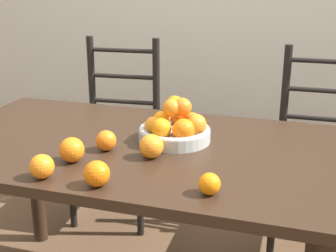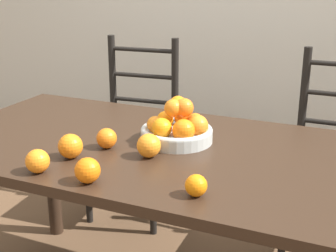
{
  "view_description": "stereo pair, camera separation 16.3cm",
  "coord_description": "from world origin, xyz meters",
  "views": [
    {
      "loc": [
        0.6,
        -1.48,
        1.34
      ],
      "look_at": [
        0.14,
        -0.01,
        0.82
      ],
      "focal_mm": 50.0,
      "sensor_mm": 36.0,
      "label": 1
    },
    {
      "loc": [
        0.75,
        -1.43,
        1.34
      ],
      "look_at": [
        0.14,
        -0.01,
        0.82
      ],
      "focal_mm": 50.0,
      "sensor_mm": 36.0,
      "label": 2
    }
  ],
  "objects": [
    {
      "name": "dining_table",
      "position": [
        0.0,
        0.0,
        0.64
      ],
      "size": [
        1.51,
        0.87,
        0.74
      ],
      "color": "black",
      "rests_on": "ground_plane"
    },
    {
      "name": "orange_loose_5",
      "position": [
        0.35,
        -0.32,
        0.77
      ],
      "size": [
        0.06,
        0.06,
        0.06
      ],
      "color": "orange",
      "rests_on": "dining_table"
    },
    {
      "name": "orange_loose_0",
      "position": [
        -0.13,
        -0.22,
        0.78
      ],
      "size": [
        0.08,
        0.08,
        0.08
      ],
      "color": "orange",
      "rests_on": "dining_table"
    },
    {
      "name": "fruit_bowl",
      "position": [
        0.14,
        0.07,
        0.79
      ],
      "size": [
        0.26,
        0.26,
        0.17
      ],
      "color": "#B2B7B2",
      "rests_on": "dining_table"
    },
    {
      "name": "orange_loose_1",
      "position": [
        -0.15,
        -0.36,
        0.78
      ],
      "size": [
        0.08,
        0.08,
        0.08
      ],
      "color": "orange",
      "rests_on": "dining_table"
    },
    {
      "name": "chair_left",
      "position": [
        -0.4,
        0.76,
        0.48
      ],
      "size": [
        0.45,
        0.43,
        0.99
      ],
      "rotation": [
        0.0,
        0.0,
        0.08
      ],
      "color": "black",
      "rests_on": "ground_plane"
    },
    {
      "name": "orange_loose_2",
      "position": [
        0.03,
        -0.36,
        0.78
      ],
      "size": [
        0.08,
        0.08,
        0.08
      ],
      "color": "orange",
      "rests_on": "dining_table"
    },
    {
      "name": "orange_loose_4",
      "position": [
        0.11,
        -0.11,
        0.78
      ],
      "size": [
        0.08,
        0.08,
        0.08
      ],
      "color": "orange",
      "rests_on": "dining_table"
    },
    {
      "name": "chair_right",
      "position": [
        0.67,
        0.76,
        0.48
      ],
      "size": [
        0.43,
        0.41,
        0.99
      ],
      "rotation": [
        0.0,
        0.0,
        0.02
      ],
      "color": "black",
      "rests_on": "ground_plane"
    },
    {
      "name": "orange_loose_3",
      "position": [
        -0.06,
        -0.1,
        0.77
      ],
      "size": [
        0.07,
        0.07,
        0.07
      ],
      "color": "orange",
      "rests_on": "dining_table"
    }
  ]
}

